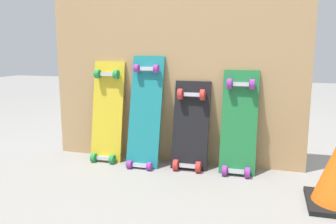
{
  "coord_description": "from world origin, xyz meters",
  "views": [
    {
      "loc": [
        0.6,
        -2.19,
        0.77
      ],
      "look_at": [
        0.0,
        -0.07,
        0.36
      ],
      "focal_mm": 37.95,
      "sensor_mm": 36.0,
      "label": 1
    }
  ],
  "objects_px": {
    "skateboard_black": "(190,130)",
    "skateboard_green": "(239,128)",
    "skateboard_yellow": "(107,116)",
    "skateboard_teal": "(145,117)"
  },
  "relations": [
    {
      "from": "skateboard_yellow",
      "to": "skateboard_green",
      "type": "relative_size",
      "value": 1.06
    },
    {
      "from": "skateboard_teal",
      "to": "skateboard_green",
      "type": "xyz_separation_m",
      "value": [
        0.6,
        0.02,
        -0.04
      ]
    },
    {
      "from": "skateboard_teal",
      "to": "skateboard_black",
      "type": "distance_m",
      "value": 0.31
    },
    {
      "from": "skateboard_black",
      "to": "skateboard_green",
      "type": "xyz_separation_m",
      "value": [
        0.3,
        -0.0,
        0.04
      ]
    },
    {
      "from": "skateboard_yellow",
      "to": "skateboard_green",
      "type": "distance_m",
      "value": 0.88
    },
    {
      "from": "skateboard_yellow",
      "to": "skateboard_black",
      "type": "distance_m",
      "value": 0.58
    },
    {
      "from": "skateboard_yellow",
      "to": "skateboard_black",
      "type": "relative_size",
      "value": 1.2
    },
    {
      "from": "skateboard_yellow",
      "to": "skateboard_green",
      "type": "bearing_deg",
      "value": -0.9
    },
    {
      "from": "skateboard_black",
      "to": "skateboard_yellow",
      "type": "bearing_deg",
      "value": 178.96
    },
    {
      "from": "skateboard_black",
      "to": "skateboard_green",
      "type": "relative_size",
      "value": 0.89
    }
  ]
}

